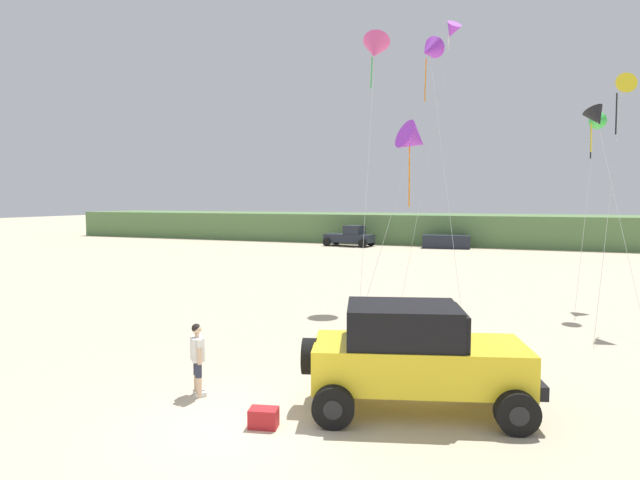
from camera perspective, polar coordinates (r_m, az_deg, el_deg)
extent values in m
plane|color=#C1B293|center=(11.09, -8.88, -19.39)|extent=(220.00, 220.00, 0.00)
cube|color=#567A47|center=(55.13, 15.67, 1.15)|extent=(90.00, 9.03, 2.92)
cube|color=yellow|center=(11.58, 10.66, -13.03)|extent=(4.73, 2.97, 0.90)
cube|color=yellow|center=(11.76, 18.86, -11.04)|extent=(1.52, 1.93, 0.12)
cube|color=black|center=(11.32, 8.94, -8.95)|extent=(2.69, 2.32, 0.80)
cube|color=black|center=(11.48, 15.00, -9.06)|extent=(0.55, 1.64, 0.72)
cube|color=black|center=(12.11, 21.76, -13.83)|extent=(0.68, 1.79, 0.28)
cylinder|color=black|center=(11.54, -1.14, -12.49)|extent=(0.50, 0.83, 0.77)
cylinder|color=black|center=(13.02, 18.06, -13.92)|extent=(0.89, 0.52, 0.84)
cylinder|color=black|center=(13.02, 18.06, -13.92)|extent=(0.45, 0.41, 0.38)
cylinder|color=black|center=(11.14, 20.60, -17.17)|extent=(0.89, 0.52, 0.84)
cylinder|color=black|center=(11.14, 20.60, -17.17)|extent=(0.45, 0.41, 0.38)
cylinder|color=black|center=(12.69, 1.99, -14.17)|extent=(0.89, 0.52, 0.84)
cylinder|color=black|center=(12.69, 1.99, -14.17)|extent=(0.45, 0.41, 0.38)
cylinder|color=black|center=(10.76, 1.44, -17.67)|extent=(0.89, 0.52, 0.84)
cylinder|color=black|center=(10.76, 1.44, -17.67)|extent=(0.45, 0.41, 0.38)
cylinder|color=#DBB28E|center=(12.83, -13.21, -14.91)|extent=(0.14, 0.14, 0.49)
cylinder|color=#2D3347|center=(12.70, -13.24, -13.24)|extent=(0.15, 0.15, 0.36)
cube|color=silver|center=(12.90, -13.01, -15.72)|extent=(0.26, 0.26, 0.10)
cylinder|color=#DBB28E|center=(12.62, -13.02, -15.23)|extent=(0.14, 0.14, 0.49)
cylinder|color=#2D3347|center=(12.50, -13.05, -13.53)|extent=(0.15, 0.15, 0.36)
cube|color=silver|center=(12.70, -12.82, -16.05)|extent=(0.26, 0.26, 0.10)
cube|color=silver|center=(12.47, -13.18, -11.41)|extent=(0.47, 0.47, 0.54)
cylinder|color=#DBB28E|center=(12.71, -13.40, -11.15)|extent=(0.09, 0.09, 0.56)
cylinder|color=silver|center=(12.66, -13.41, -10.32)|extent=(0.11, 0.11, 0.16)
cylinder|color=#DBB28E|center=(12.23, -12.96, -11.77)|extent=(0.09, 0.09, 0.56)
cylinder|color=silver|center=(12.18, -12.97, -10.91)|extent=(0.11, 0.11, 0.16)
cylinder|color=#DBB28E|center=(12.39, -13.21, -10.03)|extent=(0.10, 0.10, 0.08)
sphere|color=#DBB28E|center=(12.35, -13.22, -9.38)|extent=(0.21, 0.21, 0.21)
sphere|color=black|center=(12.35, -13.29, -9.29)|extent=(0.21, 0.21, 0.21)
cube|color=#B21E23|center=(10.94, -6.14, -18.63)|extent=(0.62, 0.47, 0.38)
cube|color=#1E232D|center=(50.26, 3.16, 0.20)|extent=(4.81, 2.48, 0.76)
cube|color=#1E232D|center=(49.98, 3.74, 1.10)|extent=(1.82, 1.99, 0.84)
cylinder|color=black|center=(50.51, 5.56, -0.22)|extent=(0.79, 0.36, 0.76)
cylinder|color=black|center=(48.58, 4.62, -0.40)|extent=(0.79, 0.36, 0.76)
cylinder|color=black|center=(52.03, 1.79, -0.07)|extent=(0.79, 0.36, 0.76)
cylinder|color=black|center=(50.15, 0.73, -0.23)|extent=(0.79, 0.36, 0.76)
cube|color=#1E232D|center=(49.36, 13.53, -0.18)|extent=(4.36, 2.16, 1.20)
cone|color=green|center=(25.33, 27.73, 11.40)|extent=(1.12, 0.93, 0.99)
cylinder|color=black|center=(25.22, 27.32, 9.39)|extent=(0.05, 0.26, 1.37)
cylinder|color=silver|center=(23.16, 26.86, 2.56)|extent=(0.93, 3.87, 7.72)
cone|color=purple|center=(27.60, 14.13, 21.19)|extent=(1.09, 1.18, 1.07)
cylinder|color=white|center=(27.47, 13.78, 20.11)|extent=(0.05, 0.05, 0.68)
cylinder|color=silver|center=(24.68, 11.62, 8.52)|extent=(1.50, 3.84, 12.44)
cone|color=yellow|center=(21.87, 29.97, 14.25)|extent=(0.98, 0.92, 0.95)
cylinder|color=black|center=(21.70, 29.48, 11.84)|extent=(0.05, 0.15, 1.46)
cylinder|color=silver|center=(19.45, 28.86, 3.19)|extent=(1.11, 4.02, 8.37)
cone|color=purple|center=(18.39, 10.18, 10.71)|extent=(1.48, 1.64, 1.45)
cylinder|color=orange|center=(18.32, 9.66, 6.75)|extent=(0.05, 0.11, 2.06)
cylinder|color=silver|center=(17.52, 7.10, 0.50)|extent=(1.48, 1.97, 6.46)
cone|color=purple|center=(24.19, 11.79, 19.52)|extent=(1.38, 1.53, 1.32)
cylinder|color=orange|center=(23.92, 11.37, 16.66)|extent=(0.05, 0.27, 1.88)
cylinder|color=silver|center=(20.73, 13.38, 6.96)|extent=(2.11, 5.03, 10.75)
cone|color=black|center=(23.48, 27.79, 11.72)|extent=(1.20, 1.11, 1.05)
cylinder|color=yellow|center=(23.38, 27.35, 9.87)|extent=(0.05, 0.23, 1.12)
cylinder|color=silver|center=(21.04, 29.70, 2.17)|extent=(1.11, 4.69, 7.61)
cone|color=#E04C93|center=(23.55, 6.01, 19.94)|extent=(1.39, 1.69, 1.56)
cylinder|color=green|center=(23.35, 5.61, 17.62)|extent=(0.05, 0.24, 1.36)
cylinder|color=silver|center=(19.74, 5.18, 7.16)|extent=(1.04, 5.89, 10.73)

